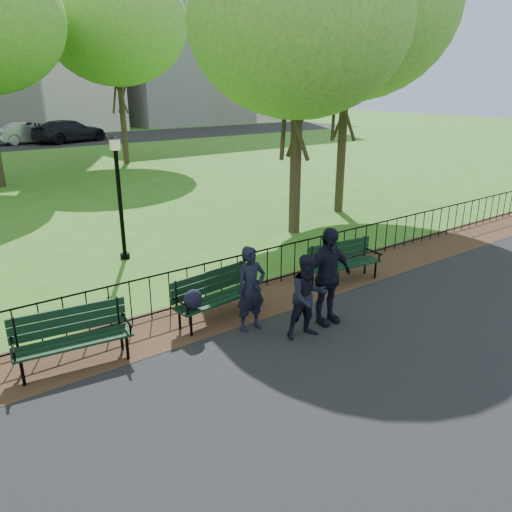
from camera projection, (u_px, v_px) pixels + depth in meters
ground at (290, 333)px, 9.11m from camera, size 120.00×120.00×0.00m
asphalt_path at (458, 432)px, 6.52m from camera, size 60.00×9.20×0.01m
dirt_strip at (243, 304)px, 10.25m from camera, size 60.00×1.60×0.01m
iron_fence at (230, 275)px, 10.47m from camera, size 24.06×0.06×1.00m
apartment_east at (195, 11)px, 56.23m from camera, size 20.00×15.00×24.00m
park_bench_main at (208, 293)px, 9.28m from camera, size 1.84×0.75×1.02m
park_bench_left_a at (71, 332)px, 7.90m from camera, size 1.87×0.79×1.03m
park_bench_right_a at (343, 258)px, 11.29m from camera, size 1.80×0.75×0.99m
lamppost at (119, 193)px, 12.41m from camera, size 0.28×0.28×3.14m
tree_near_e at (299, 21)px, 13.36m from camera, size 6.09×6.09×8.48m
tree_mid_e at (350, 7)px, 15.59m from camera, size 6.79×6.79×9.47m
tree_far_e at (115, 22)px, 25.85m from camera, size 7.52×7.52×10.48m
person_left at (251, 289)px, 8.97m from camera, size 0.61×0.43×1.59m
person_mid at (308, 297)px, 8.72m from camera, size 0.82×0.55×1.54m
person_right at (327, 276)px, 9.19m from camera, size 1.12×0.52×1.86m
sedan_silver at (28, 133)px, 37.22m from camera, size 4.96×2.60×1.56m
sedan_dark at (70, 131)px, 37.97m from camera, size 6.13×3.88×1.65m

